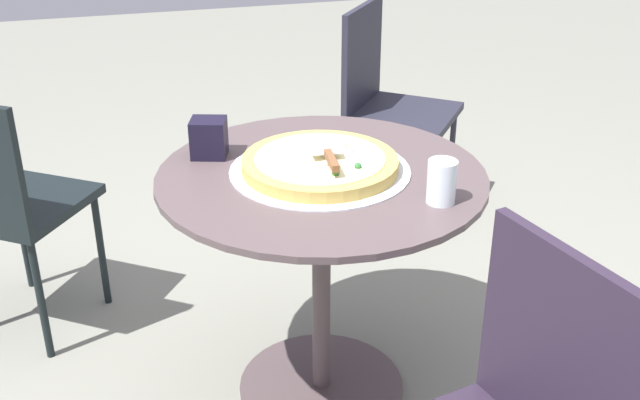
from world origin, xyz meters
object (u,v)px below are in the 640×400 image
object	(u,v)px
pizza_server	(328,154)
drinking_cup	(442,182)
pizza_on_tray	(320,164)
patio_chair_corner	(387,96)
patio_chair_far	(1,197)
napkin_dispenser	(209,138)
patio_table	(321,237)

from	to	relation	value
pizza_server	drinking_cup	size ratio (longest dim) A/B	2.02
pizza_on_tray	patio_chair_corner	distance (m)	1.24
pizza_server	patio_chair_far	xyz separation A→B (m)	(0.86, -0.56, -0.27)
napkin_dispenser	patio_chair_corner	distance (m)	1.25
patio_chair_far	napkin_dispenser	bearing A→B (deg)	149.51
patio_table	patio_chair_corner	distance (m)	1.23
drinking_cup	patio_chair_far	xyz separation A→B (m)	(1.08, -0.77, -0.26)
patio_chair_corner	drinking_cup	bearing A→B (deg)	74.95
pizza_on_tray	patio_chair_far	xyz separation A→B (m)	(0.85, -0.52, -0.23)
pizza_on_tray	patio_chair_far	size ratio (longest dim) A/B	0.57
pizza_on_tray	patio_chair_corner	size ratio (longest dim) A/B	0.55
drinking_cup	napkin_dispenser	world-z (taller)	drinking_cup
napkin_dispenser	patio_chair_far	distance (m)	0.73
patio_chair_far	pizza_on_tray	bearing A→B (deg)	148.32
pizza_on_tray	patio_chair_corner	world-z (taller)	patio_chair_corner
patio_table	pizza_on_tray	xyz separation A→B (m)	(-0.00, -0.01, 0.21)
patio_chair_corner	patio_chair_far	bearing A→B (deg)	20.85
patio_chair_corner	pizza_server	bearing A→B (deg)	62.69
patio_table	drinking_cup	bearing A→B (deg)	134.01
pizza_server	patio_chair_corner	world-z (taller)	patio_chair_corner
pizza_on_tray	napkin_dispenser	world-z (taller)	napkin_dispenser
pizza_server	patio_chair_corner	bearing A→B (deg)	-117.31
pizza_server	patio_chair_corner	xyz separation A→B (m)	(-0.57, -1.10, -0.26)
pizza_server	patio_chair_far	world-z (taller)	patio_chair_far
drinking_cup	patio_chair_far	distance (m)	1.35
napkin_dispenser	patio_chair_far	size ratio (longest dim) A/B	0.13
drinking_cup	pizza_server	bearing A→B (deg)	-44.66
patio_table	patio_chair_far	xyz separation A→B (m)	(0.85, -0.54, -0.02)
pizza_on_tray	napkin_dispenser	bearing A→B (deg)	-34.32
patio_table	pizza_server	size ratio (longest dim) A/B	3.97
pizza_on_tray	drinking_cup	size ratio (longest dim) A/B	4.42
pizza_on_tray	patio_chair_corner	bearing A→B (deg)	-118.49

